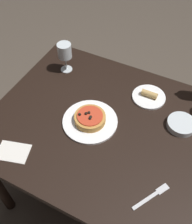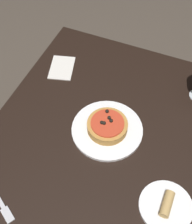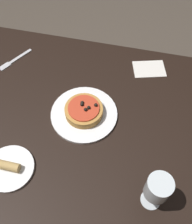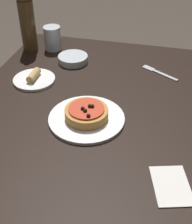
# 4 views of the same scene
# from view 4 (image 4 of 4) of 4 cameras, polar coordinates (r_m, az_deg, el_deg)

# --- Properties ---
(ground_plane) EXTENTS (14.00, 14.00, 0.00)m
(ground_plane) POSITION_cam_4_polar(r_m,az_deg,el_deg) (1.72, -1.26, -19.31)
(ground_plane) COLOR #4C4238
(dining_table) EXTENTS (1.15, 0.90, 0.75)m
(dining_table) POSITION_cam_4_polar(r_m,az_deg,el_deg) (1.23, -1.66, -2.44)
(dining_table) COLOR black
(dining_table) RESTS_ON ground_plane
(dinner_plate) EXTENTS (0.27, 0.27, 0.01)m
(dinner_plate) POSITION_cam_4_polar(r_m,az_deg,el_deg) (1.10, -1.73, -1.21)
(dinner_plate) COLOR white
(dinner_plate) RESTS_ON dining_table
(pizza) EXTENTS (0.15, 0.15, 0.05)m
(pizza) POSITION_cam_4_polar(r_m,az_deg,el_deg) (1.08, -1.75, -0.16)
(pizza) COLOR #BC843D
(pizza) RESTS_ON dinner_plate
(wine_bottle) EXTENTS (0.07, 0.07, 0.33)m
(wine_bottle) POSITION_cam_4_polar(r_m,az_deg,el_deg) (1.56, -12.53, 16.29)
(wine_bottle) COLOR brown
(wine_bottle) RESTS_ON dining_table
(water_cup) EXTENTS (0.08, 0.08, 0.11)m
(water_cup) POSITION_cam_4_polar(r_m,az_deg,el_deg) (1.57, -7.96, 13.24)
(water_cup) COLOR silver
(water_cup) RESTS_ON dining_table
(side_bowl) EXTENTS (0.14, 0.14, 0.03)m
(side_bowl) POSITION_cam_4_polar(r_m,az_deg,el_deg) (1.46, -4.22, 9.67)
(side_bowl) COLOR silver
(side_bowl) RESTS_ON dining_table
(fork) EXTENTS (0.11, 0.16, 0.00)m
(fork) POSITION_cam_4_polar(r_m,az_deg,el_deg) (1.40, 11.19, 7.17)
(fork) COLOR silver
(fork) RESTS_ON dining_table
(side_plate) EXTENTS (0.17, 0.17, 0.04)m
(side_plate) POSITION_cam_4_polar(r_m,az_deg,el_deg) (1.34, -11.24, 5.96)
(side_plate) COLOR white
(side_plate) RESTS_ON dining_table
(paper_napkin) EXTENTS (0.17, 0.14, 0.00)m
(paper_napkin) POSITION_cam_4_polar(r_m,az_deg,el_deg) (0.91, 13.59, -12.94)
(paper_napkin) COLOR silver
(paper_napkin) RESTS_ON dining_table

